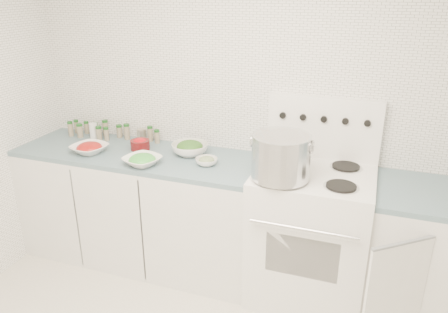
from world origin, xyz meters
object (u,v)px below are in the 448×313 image
(stove, at_px, (310,231))
(bowl_tomato, at_px, (89,148))
(stock_pot, at_px, (281,155))
(bowl_snowpea, at_px, (142,160))

(stove, distance_m, bowl_tomato, 1.70)
(stove, height_order, stock_pot, stove)
(stove, height_order, bowl_snowpea, stove)
(stock_pot, relative_size, bowl_snowpea, 1.25)
(stock_pot, distance_m, bowl_tomato, 1.46)
(stock_pot, bearing_deg, bowl_snowpea, -179.29)
(stock_pot, xyz_separation_m, bowl_tomato, (-1.45, 0.07, -0.16))
(stove, relative_size, bowl_tomato, 4.60)
(bowl_snowpea, bearing_deg, bowl_tomato, 170.95)
(bowl_tomato, bearing_deg, bowl_snowpea, -9.05)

